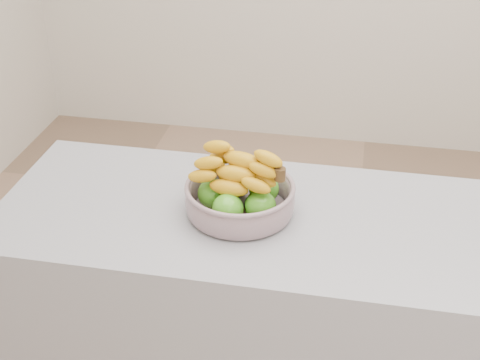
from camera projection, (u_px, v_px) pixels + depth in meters
name	position (u px, v px, depth m)	size (l,w,h in m)	color
counter	(354.00, 352.00, 1.96)	(2.00, 0.60, 0.90)	gray
fruit_bowl	(240.00, 194.00, 1.76)	(0.29, 0.29, 0.18)	#9CAEBC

